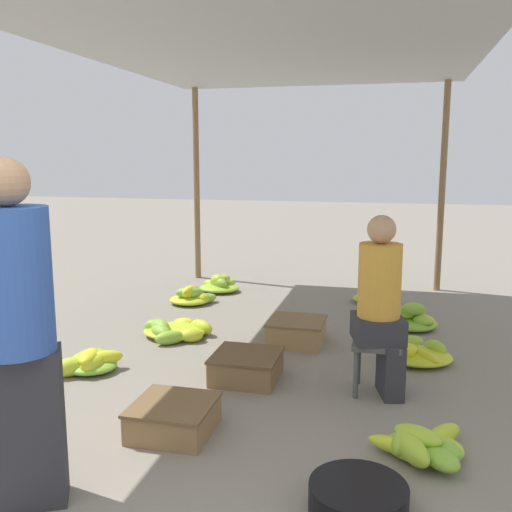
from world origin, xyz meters
The scene contains 18 objects.
canopy_post_back_left centered at (-1.61, 5.93, 1.30)m, with size 0.08×0.08×2.60m, color olive.
canopy_post_back_right centered at (1.61, 5.93, 1.30)m, with size 0.08×0.08×2.60m, color olive.
canopy_tarp centered at (0.00, 3.12, 2.62)m, with size 3.62×6.03×0.04m, color #B2B2B7.
vendor_foreground centered at (-0.64, 0.69, 0.87)m, with size 0.48×0.48×1.68m.
stool centered at (0.97, 2.46, 0.31)m, with size 0.34×0.34×0.39m.
vendor_seated centered at (0.99, 2.46, 0.67)m, with size 0.41×0.41×1.29m.
basin_black centered at (0.94, 1.01, 0.07)m, with size 0.48×0.48×0.14m.
banana_pile_left_0 centered at (-0.92, 3.33, 0.06)m, with size 0.69×0.68×0.18m.
banana_pile_left_1 centered at (-1.25, 2.33, 0.08)m, with size 0.50×0.54×0.18m.
banana_pile_left_2 centered at (-1.18, 4.53, 0.08)m, with size 0.55×0.46×0.23m.
banana_pile_left_3 centered at (-1.07, 5.20, 0.08)m, with size 0.52×0.56×0.23m.
banana_pile_right_0 centered at (1.29, 4.13, 0.09)m, with size 0.48×0.44×0.28m.
banana_pile_right_1 centered at (0.90, 5.06, 0.08)m, with size 0.56×0.54×0.24m.
banana_pile_right_2 centered at (1.26, 3.17, 0.08)m, with size 0.58×0.51×0.24m.
banana_pile_right_3 centered at (1.26, 1.59, 0.08)m, with size 0.58×0.61×0.19m.
crate_near centered at (0.00, 2.48, 0.10)m, with size 0.50×0.50×0.21m.
crate_mid centered at (0.22, 3.43, 0.11)m, with size 0.51×0.51×0.22m.
crate_far centered at (-0.22, 1.54, 0.10)m, with size 0.49×0.49×0.20m.
Camera 1 is at (1.05, -1.53, 1.68)m, focal length 40.00 mm.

